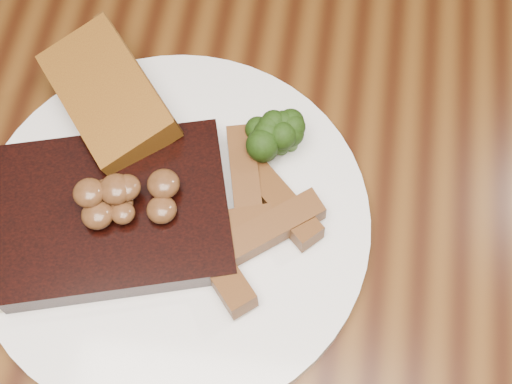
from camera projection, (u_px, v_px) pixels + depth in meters
dining_table at (245, 254)px, 0.65m from camera, size 1.60×0.90×0.75m
plate at (174, 223)px, 0.56m from camera, size 0.37×0.37×0.01m
steak at (116, 213)px, 0.54m from camera, size 0.20×0.17×0.02m
steak_bone at (98, 288)px, 0.52m from camera, size 0.15×0.06×0.02m
mushroom_pile at (119, 190)px, 0.52m from camera, size 0.07×0.07×0.03m
garlic_bread at (113, 109)px, 0.58m from camera, size 0.13×0.13×0.03m
potato_wedges at (247, 233)px, 0.53m from camera, size 0.11×0.11×0.02m
broccoli_cluster at (280, 138)px, 0.56m from camera, size 0.07×0.07×0.04m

